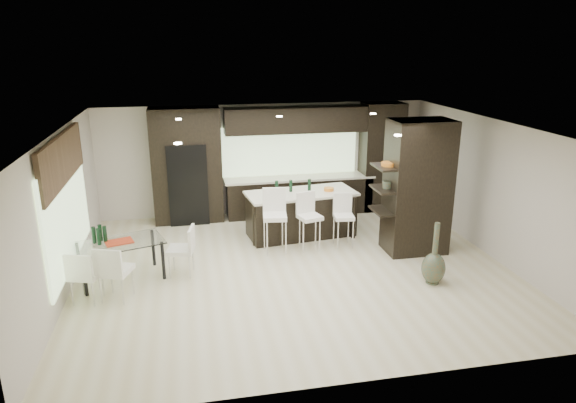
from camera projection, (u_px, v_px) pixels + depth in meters
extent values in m
plane|color=beige|center=(294.00, 268.00, 9.77)|extent=(8.00, 8.00, 0.00)
cube|color=beige|center=(265.00, 159.00, 12.64)|extent=(8.00, 0.02, 2.70)
cube|color=beige|center=(62.00, 215.00, 8.62)|extent=(0.02, 7.00, 2.70)
cube|color=beige|center=(493.00, 189.00, 10.11)|extent=(0.02, 7.00, 2.70)
cube|color=white|center=(295.00, 127.00, 8.96)|extent=(8.00, 7.00, 0.02)
cube|color=#B2D199|center=(67.00, 211.00, 8.82)|extent=(0.04, 3.20, 1.90)
cube|color=#B2D199|center=(289.00, 150.00, 12.66)|extent=(3.40, 0.04, 1.20)
cube|color=brown|center=(62.00, 160.00, 8.55)|extent=(0.08, 3.00, 0.80)
cube|color=white|center=(292.00, 126.00, 9.20)|extent=(4.00, 3.00, 0.02)
cube|color=black|center=(288.00, 161.00, 12.43)|extent=(6.80, 0.68, 2.70)
cube|color=black|center=(188.00, 183.00, 12.05)|extent=(0.90, 0.68, 1.90)
cube|color=black|center=(418.00, 187.00, 10.23)|extent=(1.20, 0.80, 2.70)
cube|color=black|center=(301.00, 214.00, 11.31)|extent=(2.48, 1.30, 0.99)
cube|color=white|center=(275.00, 228.00, 10.37)|extent=(0.53, 0.53, 1.06)
cube|color=white|center=(310.00, 227.00, 10.54)|extent=(0.52, 0.52, 0.96)
cube|color=white|center=(343.00, 226.00, 10.70)|extent=(0.44, 0.44, 0.90)
cube|color=black|center=(280.00, 223.00, 11.56)|extent=(1.24, 0.73, 0.45)
cube|color=white|center=(121.00, 261.00, 9.22)|extent=(1.68, 1.25, 0.72)
cube|color=white|center=(116.00, 274.00, 8.49)|extent=(0.62, 0.62, 0.90)
cube|color=white|center=(86.00, 278.00, 8.43)|extent=(0.57, 0.57, 0.84)
cube|color=white|center=(181.00, 253.00, 9.39)|extent=(0.54, 0.54, 0.85)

